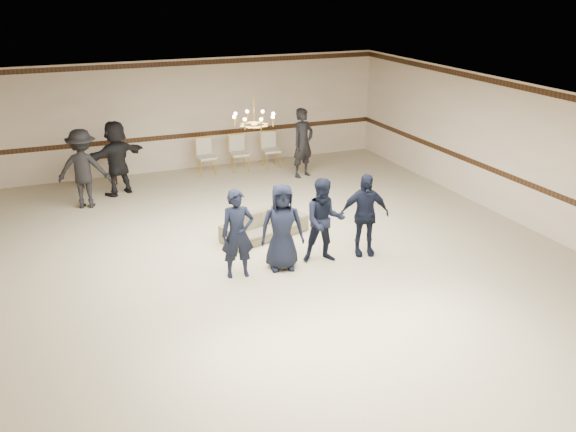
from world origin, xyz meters
The scene contains 16 objects.
room centered at (0.00, 0.00, 1.60)m, with size 12.01×14.01×3.21m.
chair_rail centered at (0.00, 6.99, 1.00)m, with size 12.00×0.02×0.14m, color #371F10.
crown_molding centered at (0.00, 6.99, 3.08)m, with size 12.00×0.02×0.14m, color #371F10.
chandelier centered at (0.00, 1.00, 2.88)m, with size 0.94×0.94×0.89m, color gold, non-canonical shape.
boy_a centered at (-0.89, -0.50, 0.86)m, with size 0.63×0.41×1.73m, color black.
boy_b centered at (0.01, -0.50, 0.86)m, with size 0.84×0.55×1.73m, color black.
boy_c centered at (0.91, -0.50, 0.86)m, with size 0.84×0.65×1.73m, color black.
boy_d centered at (1.81, -0.50, 0.86)m, with size 1.01×0.42×1.73m, color black.
settee centered at (0.24, 1.13, 0.28)m, with size 1.94×0.76×0.57m, color brown.
adult_left centered at (-3.17, 4.65, 0.98)m, with size 1.27×0.73×1.96m, color black.
adult_mid centered at (-2.27, 5.35, 0.98)m, with size 1.82×0.58×1.96m, color black.
adult_right centered at (2.83, 4.95, 0.98)m, with size 0.72×0.47×1.96m, color black.
banquet_chair_left centered at (0.33, 6.18, 0.52)m, with size 0.51×0.51×1.04m, color beige, non-canonical shape.
banquet_chair_mid centered at (1.33, 6.18, 0.52)m, with size 0.51×0.51×1.04m, color beige, non-canonical shape.
banquet_chair_right centered at (2.33, 6.18, 0.52)m, with size 0.51×0.51×1.04m, color beige, non-canonical shape.
console_table centered at (-2.67, 6.38, 0.42)m, with size 0.99×0.42×0.83m, color #331B11.
Camera 1 is at (-4.21, -11.04, 5.40)m, focal length 39.63 mm.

